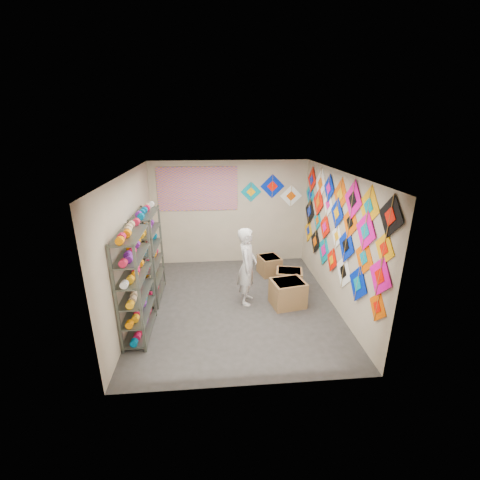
{
  "coord_description": "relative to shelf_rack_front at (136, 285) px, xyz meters",
  "views": [
    {
      "loc": [
        -0.43,
        -5.84,
        3.51
      ],
      "look_at": [
        0.1,
        0.3,
        1.3
      ],
      "focal_mm": 24.0,
      "sensor_mm": 36.0,
      "label": 1
    }
  ],
  "objects": [
    {
      "name": "poster",
      "position": [
        0.98,
        3.08,
        1.05
      ],
      "size": [
        2.0,
        0.01,
        1.1
      ],
      "primitive_type": "cube",
      "color": "#794BA4",
      "rests_on": "room_walls"
    },
    {
      "name": "shelf_rack_back",
      "position": [
        0.0,
        1.3,
        0.0
      ],
      "size": [
        0.4,
        1.1,
        1.9
      ],
      "primitive_type": "cube",
      "color": "#4C5147",
      "rests_on": "ground"
    },
    {
      "name": "shelf_rack_front",
      "position": [
        0.0,
        0.0,
        0.0
      ],
      "size": [
        0.4,
        1.1,
        1.9
      ],
      "primitive_type": "cube",
      "color": "#4C5147",
      "rests_on": "ground"
    },
    {
      "name": "string_spools",
      "position": [
        -0.0,
        0.65,
        0.1
      ],
      "size": [
        0.12,
        2.36,
        0.12
      ],
      "color": "#DD1146",
      "rests_on": "ground"
    },
    {
      "name": "shopkeeper",
      "position": [
        2.01,
        0.91,
        -0.14
      ],
      "size": [
        0.75,
        0.63,
        1.63
      ],
      "primitive_type": "imported",
      "rotation": [
        0.0,
        0.0,
        1.36
      ],
      "color": "silver",
      "rests_on": "ground"
    },
    {
      "name": "room_walls",
      "position": [
        1.78,
        0.85,
        0.69
      ],
      "size": [
        4.5,
        4.5,
        4.5
      ],
      "color": "#B9A88D",
      "rests_on": "ground"
    },
    {
      "name": "carton_b",
      "position": [
        3.0,
        1.37,
        -0.72
      ],
      "size": [
        0.66,
        0.58,
        0.47
      ],
      "primitive_type": "cube",
      "rotation": [
        0.0,
        0.0,
        -0.22
      ],
      "color": "brown",
      "rests_on": "ground"
    },
    {
      "name": "carton_c",
      "position": [
        2.7,
        2.21,
        -0.72
      ],
      "size": [
        0.59,
        0.63,
        0.46
      ],
      "primitive_type": "cube",
      "rotation": [
        0.0,
        0.0,
        0.25
      ],
      "color": "brown",
      "rests_on": "ground"
    },
    {
      "name": "kite_wall_display",
      "position": [
        3.76,
        0.86,
        0.72
      ],
      "size": [
        0.06,
        4.33,
        2.11
      ],
      "color": "#EB5300",
      "rests_on": "room_walls"
    },
    {
      "name": "ground",
      "position": [
        1.78,
        0.85,
        -0.95
      ],
      "size": [
        4.5,
        4.5,
        0.0
      ],
      "primitive_type": "plane",
      "color": "#34302D"
    },
    {
      "name": "carton_a",
      "position": [
        2.82,
        0.71,
        -0.68
      ],
      "size": [
        0.74,
        0.65,
        0.54
      ],
      "primitive_type": "cube",
      "rotation": [
        0.0,
        0.0,
        0.18
      ],
      "color": "brown",
      "rests_on": "ground"
    },
    {
      "name": "back_wall_kites",
      "position": [
        2.89,
        3.09,
        0.96
      ],
      "size": [
        1.61,
        0.02,
        0.86
      ],
      "color": "#00849A",
      "rests_on": "room_walls"
    }
  ]
}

